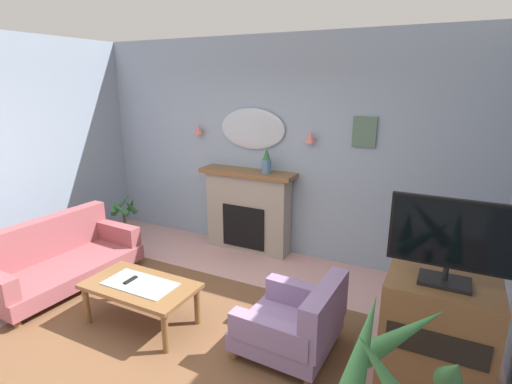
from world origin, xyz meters
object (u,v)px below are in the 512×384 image
object	(u,v)px
mantel_vase_right	(267,162)
wall_sconce_left	(198,130)
fireplace	(248,211)
floral_couch	(57,258)
framed_picture	(364,132)
tv_cabinet	(437,334)
coffee_table	(141,289)
tv_remote	(131,280)
wall_mirror	(252,129)
armchair_by_coffee_table	(297,322)
wall_sconce_right	(310,137)
tv_flatscreen	(450,240)
potted_plant_small_fern	(124,219)

from	to	relation	value
mantel_vase_right	wall_sconce_left	bearing A→B (deg)	174.04
fireplace	wall_sconce_left	distance (m)	1.38
floral_couch	framed_picture	bearing A→B (deg)	33.81
floral_couch	tv_cabinet	bearing A→B (deg)	3.50
coffee_table	tv_remote	distance (m)	0.14
wall_mirror	armchair_by_coffee_table	distance (m)	2.78
fireplace	coffee_table	size ratio (longest dim) A/B	1.24
wall_mirror	mantel_vase_right	bearing A→B (deg)	-29.54
armchair_by_coffee_table	tv_cabinet	distance (m)	1.11
mantel_vase_right	wall_sconce_right	xyz separation A→B (m)	(0.55, 0.12, 0.35)
armchair_by_coffee_table	tv_cabinet	size ratio (longest dim) A/B	0.94
wall_sconce_left	tv_cabinet	bearing A→B (deg)	-27.12
wall_sconce_right	coffee_table	xyz separation A→B (m)	(-0.93, -2.16, -1.28)
wall_mirror	tv_remote	distance (m)	2.56
tv_cabinet	tv_flatscreen	size ratio (longest dim) A/B	1.07
fireplace	wall_sconce_left	xyz separation A→B (m)	(-0.85, 0.09, 1.09)
framed_picture	tv_flatscreen	world-z (taller)	framed_picture
wall_mirror	wall_sconce_right	size ratio (longest dim) A/B	6.86
floral_couch	armchair_by_coffee_table	distance (m)	2.98
wall_sconce_left	wall_sconce_right	size ratio (longest dim) A/B	1.00
mantel_vase_right	potted_plant_small_fern	xyz separation A→B (m)	(-2.13, -0.50, -0.97)
wall_sconce_left	framed_picture	bearing A→B (deg)	1.46
framed_picture	floral_couch	xyz separation A→B (m)	(-3.05, -2.04, -1.43)
tv_remote	armchair_by_coffee_table	size ratio (longest dim) A/B	0.19
coffee_table	wall_sconce_right	bearing A→B (deg)	66.71
tv_flatscreen	wall_sconce_right	bearing A→B (deg)	133.79
tv_cabinet	potted_plant_small_fern	xyz separation A→B (m)	(-4.36, 1.11, -0.12)
floral_couch	tv_cabinet	distance (m)	4.08
mantel_vase_right	armchair_by_coffee_table	bearing A→B (deg)	-57.04
wall_mirror	armchair_by_coffee_table	xyz separation A→B (m)	(1.43, -1.92, -1.40)
tv_remote	fireplace	bearing A→B (deg)	84.49
fireplace	tv_remote	bearing A→B (deg)	-95.51
fireplace	armchair_by_coffee_table	xyz separation A→B (m)	(1.43, -1.78, -0.27)
armchair_by_coffee_table	tv_remote	bearing A→B (deg)	-169.71
wall_mirror	wall_sconce_left	distance (m)	0.85
fireplace	mantel_vase_right	world-z (taller)	mantel_vase_right
floral_couch	tv_flatscreen	bearing A→B (deg)	3.21
mantel_vase_right	floral_couch	distance (m)	2.80
wall_sconce_left	floral_couch	bearing A→B (deg)	-109.37
wall_mirror	framed_picture	size ratio (longest dim) A/B	2.67
tv_remote	tv_flatscreen	distance (m)	2.87
coffee_table	tv_remote	world-z (taller)	tv_remote
mantel_vase_right	tv_cabinet	distance (m)	2.88
fireplace	wall_mirror	xyz separation A→B (m)	(0.00, 0.14, 1.14)
coffee_table	tv_remote	xyz separation A→B (m)	(-0.12, -0.00, 0.07)
tv_remote	wall_mirror	bearing A→B (deg)	84.84
floral_couch	potted_plant_small_fern	world-z (taller)	floral_couch
armchair_by_coffee_table	tv_cabinet	xyz separation A→B (m)	(1.10, 0.14, 0.15)
wall_sconce_left	armchair_by_coffee_table	xyz separation A→B (m)	(2.28, -1.87, -1.35)
floral_couch	tv_flatscreen	xyz separation A→B (m)	(4.07, 0.23, 0.93)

